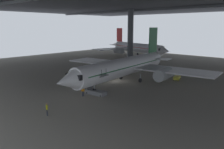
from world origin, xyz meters
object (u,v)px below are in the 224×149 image
at_px(airplane_main, 125,67).
at_px(baggage_tug, 177,78).
at_px(crew_worker_near_nose, 47,109).
at_px(boarding_stairs, 96,90).
at_px(crew_worker_by_stairs, 83,91).
at_px(airplane_distant, 136,48).

height_order(airplane_main, baggage_tug, airplane_main).
xyz_separation_m(crew_worker_near_nose, baggage_tug, (3.17, 30.33, -0.44)).
bearing_deg(boarding_stairs, baggage_tug, 74.58).
relative_size(airplane_main, baggage_tug, 14.77).
height_order(airplane_main, boarding_stairs, airplane_main).
relative_size(airplane_main, crew_worker_by_stairs, 20.73).
height_order(boarding_stairs, baggage_tug, boarding_stairs).
xyz_separation_m(airplane_main, crew_worker_by_stairs, (0.76, -12.16, -2.42)).
height_order(crew_worker_by_stairs, airplane_distant, airplane_distant).
bearing_deg(airplane_distant, crew_worker_near_nose, -63.90).
bearing_deg(baggage_tug, crew_worker_near_nose, -95.97).
xyz_separation_m(boarding_stairs, crew_worker_by_stairs, (-0.88, -2.30, 0.27)).
bearing_deg(baggage_tug, airplane_main, -126.41).
bearing_deg(boarding_stairs, airplane_main, 99.41).
height_order(airplane_main, airplane_distant, airplane_main).
relative_size(airplane_distant, baggage_tug, 13.95).
distance_m(airplane_main, boarding_stairs, 10.35).
bearing_deg(airplane_main, baggage_tug, 53.59).
bearing_deg(airplane_main, crew_worker_near_nose, -79.74).
relative_size(airplane_main, airplane_distant, 1.06).
relative_size(crew_worker_near_nose, crew_worker_by_stairs, 0.98).
distance_m(airplane_main, baggage_tug, 12.07).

